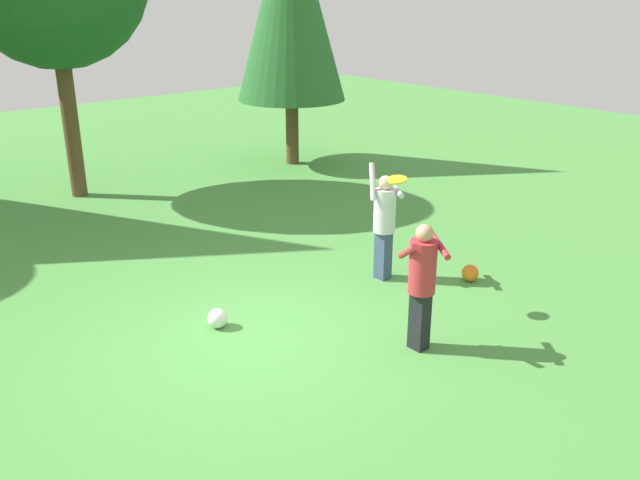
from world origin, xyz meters
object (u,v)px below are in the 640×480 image
person_thrower (384,218)px  ball_white (217,318)px  frisbee (397,180)px  tree_far_right (290,0)px  person_catcher (422,277)px  ball_orange (470,273)px

person_thrower → ball_white: 3.02m
ball_white → frisbee: bearing=-26.8°
person_thrower → ball_white: person_thrower is taller
frisbee → tree_far_right: (4.17, 7.57, 2.13)m
person_catcher → tree_far_right: 10.27m
person_thrower → tree_far_right: (3.52, 6.74, 3.04)m
ball_white → tree_far_right: tree_far_right is taller
ball_white → tree_far_right: (6.40, 6.45, 3.90)m
person_catcher → tree_far_right: size_ratio=0.26×
person_catcher → ball_orange: bearing=-38.7°
person_catcher → frisbee: bearing=-0.0°
ball_white → tree_far_right: 9.89m
person_catcher → ball_white: size_ratio=6.18×
person_thrower → ball_orange: person_thrower is taller
ball_white → person_thrower: bearing=-5.7°
frisbee → tree_far_right: 8.91m
person_thrower → person_catcher: person_thrower is taller
person_thrower → frisbee: size_ratio=5.42×
frisbee → ball_orange: (1.61, -0.14, -1.77)m
ball_orange → tree_far_right: (2.56, 7.71, 3.90)m
ball_orange → tree_far_right: bearing=71.6°
ball_orange → tree_far_right: size_ratio=0.04×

